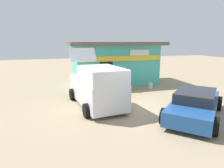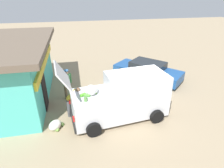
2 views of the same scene
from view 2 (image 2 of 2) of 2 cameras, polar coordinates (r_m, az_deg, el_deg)
The scene contains 8 objects.
ground_plane at distance 10.56m, azimuth 7.02°, elevation -4.40°, with size 60.00×60.00×0.00m, color #9E896B.
storefront_bar at distance 10.94m, azimuth -27.77°, elevation 3.44°, with size 7.14×3.97×3.22m.
delivery_van at distance 8.63m, azimuth 3.32°, elevation -4.00°, with size 2.51×4.94×2.87m.
parked_sedan at distance 12.83m, azimuth 10.72°, elevation 4.03°, with size 4.45×4.28×1.19m.
vendor_standing at distance 10.43m, azimuth -13.42°, elevation 0.55°, with size 0.48×0.48×1.67m.
customer_bending at distance 8.90m, azimuth -11.83°, elevation -4.36°, with size 0.66×0.74×1.51m.
unloaded_banana_pile at distance 8.68m, azimuth -16.84°, elevation -11.85°, with size 0.89×0.74×0.39m.
paint_bucket at distance 12.80m, azimuth -13.86°, elevation 1.74°, with size 0.29×0.29×0.38m, color silver.
Camera 2 is at (-8.53, 3.08, 5.42)m, focal length 30.04 mm.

